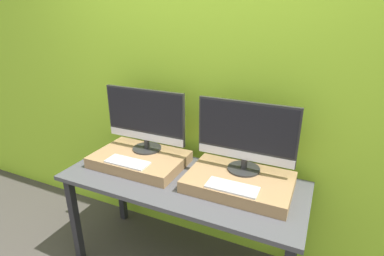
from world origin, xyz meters
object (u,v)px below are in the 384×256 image
(keyboard_left, at_px, (127,162))
(monitor_right, at_px, (246,135))
(monitor_left, at_px, (145,118))
(keyboard_right, at_px, (232,187))

(keyboard_left, relative_size, monitor_right, 0.48)
(monitor_left, bearing_deg, keyboard_right, -18.09)
(monitor_left, distance_m, keyboard_right, 0.82)
(keyboard_left, distance_m, monitor_right, 0.82)
(monitor_right, distance_m, keyboard_right, 0.34)
(monitor_left, height_order, keyboard_left, monitor_left)
(monitor_left, relative_size, monitor_right, 1.00)
(monitor_right, xyz_separation_m, keyboard_right, (-0.00, -0.24, -0.24))
(monitor_left, distance_m, keyboard_left, 0.34)
(monitor_left, relative_size, keyboard_right, 2.07)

